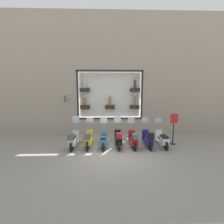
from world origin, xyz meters
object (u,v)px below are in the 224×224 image
at_px(scooter_red_2, 133,140).
at_px(scooter_teal_4, 103,140).
at_px(scooter_black_3, 118,139).
at_px(scooter_silver_6, 73,140).
at_px(scooter_white_0, 162,139).
at_px(scooter_navy_1, 148,139).
at_px(scooter_yellow_5, 88,139).
at_px(shop_sign_post, 174,127).

xyz_separation_m(scooter_red_2, scooter_teal_4, (0.07, 1.69, -0.04)).
xyz_separation_m(scooter_black_3, scooter_silver_6, (-0.01, 2.54, -0.02)).
relative_size(scooter_white_0, scooter_navy_1, 1.00).
xyz_separation_m(scooter_navy_1, scooter_silver_6, (0.00, 4.23, 0.00)).
xyz_separation_m(scooter_teal_4, scooter_silver_6, (-0.06, 1.69, 0.05)).
bearing_deg(scooter_yellow_5, scooter_navy_1, -90.14).
bearing_deg(scooter_white_0, scooter_navy_1, 94.06).
xyz_separation_m(scooter_red_2, scooter_black_3, (0.02, 0.85, 0.03)).
xyz_separation_m(scooter_yellow_5, shop_sign_post, (0.46, -5.02, 0.55)).
distance_m(scooter_black_3, scooter_yellow_5, 1.69).
height_order(scooter_yellow_5, scooter_silver_6, scooter_silver_6).
relative_size(scooter_teal_4, scooter_yellow_5, 0.99).
distance_m(scooter_black_3, scooter_teal_4, 0.85).
distance_m(scooter_teal_4, scooter_silver_6, 1.69).
distance_m(scooter_red_2, scooter_teal_4, 1.69).
distance_m(scooter_silver_6, shop_sign_post, 5.91).
relative_size(scooter_red_2, scooter_silver_6, 1.00).
xyz_separation_m(scooter_white_0, scooter_yellow_5, (-0.05, 4.23, 0.06)).
bearing_deg(scooter_yellow_5, scooter_teal_4, -86.53).
height_order(scooter_silver_6, shop_sign_post, shop_sign_post).
relative_size(scooter_red_2, shop_sign_post, 0.95).
bearing_deg(scooter_navy_1, scooter_white_0, -85.94).
bearing_deg(scooter_yellow_5, scooter_silver_6, 90.45).
xyz_separation_m(scooter_navy_1, scooter_yellow_5, (0.01, 3.38, 0.02)).
bearing_deg(scooter_navy_1, scooter_red_2, 90.48).
xyz_separation_m(scooter_teal_4, scooter_yellow_5, (-0.05, 0.85, 0.07)).
xyz_separation_m(scooter_black_3, shop_sign_post, (0.45, -3.32, 0.54)).
bearing_deg(shop_sign_post, scooter_red_2, 100.78).
height_order(scooter_navy_1, scooter_teal_4, scooter_teal_4).
distance_m(scooter_yellow_5, scooter_silver_6, 0.85).
bearing_deg(scooter_teal_4, scooter_white_0, -89.99).
bearing_deg(scooter_silver_6, scooter_white_0, -89.34).
bearing_deg(scooter_silver_6, scooter_teal_4, -88.04).
bearing_deg(scooter_navy_1, scooter_silver_6, 89.98).
bearing_deg(scooter_yellow_5, shop_sign_post, -84.80).
xyz_separation_m(scooter_white_0, scooter_black_3, (-0.05, 2.54, 0.06)).
bearing_deg(scooter_teal_4, scooter_yellow_5, 93.47).
distance_m(scooter_white_0, scooter_navy_1, 0.85).
relative_size(scooter_black_3, scooter_teal_4, 1.01).
distance_m(scooter_white_0, scooter_red_2, 1.69).
bearing_deg(scooter_black_3, shop_sign_post, -82.23).
distance_m(scooter_black_3, shop_sign_post, 3.40).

